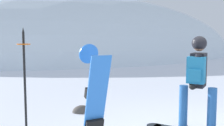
{
  "coord_description": "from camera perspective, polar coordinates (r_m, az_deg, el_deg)",
  "views": [
    {
      "loc": [
        -3.23,
        -2.52,
        1.68
      ],
      "look_at": [
        0.05,
        3.64,
        1.0
      ],
      "focal_mm": 41.28,
      "sensor_mm": 36.0,
      "label": 1
    }
  ],
  "objects": [
    {
      "name": "ridge_peak_main",
      "position": [
        32.54,
        -11.98,
        2.47
      ],
      "size": [
        41.17,
        37.05,
        13.22
      ],
      "color": "white",
      "rests_on": "ground"
    },
    {
      "name": "rock_mid",
      "position": [
        6.02,
        -6.76,
        -10.68
      ],
      "size": [
        0.42,
        0.36,
        0.3
      ],
      "color": "#4C4742",
      "rests_on": "ground"
    },
    {
      "name": "snowboarder_main",
      "position": [
        4.65,
        18.43,
        -4.15
      ],
      "size": [
        1.12,
        1.59,
        1.71
      ],
      "color": "black",
      "rests_on": "ground"
    },
    {
      "name": "spare_snowboard",
      "position": [
        3.52,
        -3.96,
        -8.73
      ],
      "size": [
        0.28,
        0.48,
        1.6
      ],
      "color": "blue",
      "rests_on": "ground"
    },
    {
      "name": "piste_marker_near",
      "position": [
        4.21,
        -18.77,
        -3.26
      ],
      "size": [
        0.2,
        0.2,
        1.85
      ],
      "color": "black",
      "rests_on": "ground"
    },
    {
      "name": "ridge_peak_far",
      "position": [
        52.24,
        4.4,
        3.69
      ],
      "size": [
        22.85,
        20.57,
        11.77
      ],
      "color": "white",
      "rests_on": "ground"
    }
  ]
}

